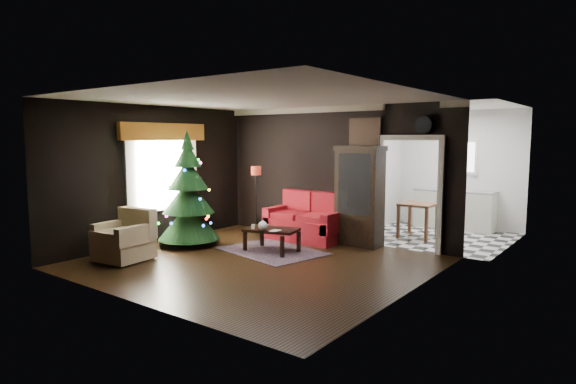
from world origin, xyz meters
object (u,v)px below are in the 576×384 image
Objects in this scene: coffee_table at (272,240)px; teapot at (263,225)px; curio_cabinet at (359,198)px; armchair at (123,235)px; christmas_tree at (188,193)px; loveseat at (306,217)px; kitchen_table at (418,220)px; wall_clock at (424,125)px; floor_lamp at (256,199)px.

coffee_table is 5.03× the size of teapot.
armchair is (-2.72, -3.55, -0.49)m from curio_cabinet.
christmas_tree reaches higher than teapot.
christmas_tree reaches higher than curio_cabinet.
armchair is 4.49× the size of teapot.
teapot is at bearing -87.13° from loveseat.
kitchen_table is (3.38, 3.46, -0.68)m from christmas_tree.
curio_cabinet is at bearing -171.47° from wall_clock.
kitchen_table is at bearing 61.26° from teapot.
christmas_tree is (-2.73, -2.03, 0.10)m from curio_cabinet.
floor_lamp is (-2.20, -0.58, -0.12)m from curio_cabinet.
curio_cabinet is at bearing 14.78° from floor_lamp.
curio_cabinet is 0.81× the size of christmas_tree.
christmas_tree is 1.63m from armchair.
floor_lamp is at bearing -161.05° from loveseat.
loveseat is 1.75× the size of coffee_table.
christmas_tree is 2.69× the size of armchair.
coffee_table is 3.53m from wall_clock.
floor_lamp is 3.52m from kitchen_table.
teapot is at bearing 10.70° from christmas_tree.
floor_lamp is at bearing 74.17° from armchair.
armchair is at bearing -115.17° from loveseat.
armchair is 2.71× the size of wall_clock.
teapot is (1.64, 1.84, 0.08)m from armchair.
curio_cabinet reaches higher than floor_lamp.
loveseat is at bearing 94.37° from coffee_table.
coffee_table is 3.38m from kitchen_table.
floor_lamp is (-1.05, -0.36, 0.33)m from loveseat.
curio_cabinet is 2.07m from teapot.
coffee_table is at bearing 18.02° from christmas_tree.
wall_clock is (2.25, 1.66, 2.15)m from coffee_table.
christmas_tree is at bearing -169.30° from teapot.
christmas_tree is (-0.53, -1.45, 0.22)m from floor_lamp.
curio_cabinet is 1.96× the size of coffee_table.
curio_cabinet reaches higher than kitchen_table.
curio_cabinet reaches higher than teapot.
christmas_tree is 1.95m from coffee_table.
kitchen_table is (0.65, 1.43, -0.57)m from curio_cabinet.
curio_cabinet is 1.88m from wall_clock.
floor_lamp is 1.58m from coffee_table.
curio_cabinet is 1.34× the size of floor_lamp.
kitchen_table is (1.73, 3.15, -0.16)m from teapot.
coffee_table is (1.66, 2.07, -0.23)m from armchair.
armchair reaches higher than kitchen_table.
floor_lamp reaches higher than armchair.
christmas_tree is at bearing -150.69° from wall_clock.
coffee_table is 1.30× the size of kitchen_table.
curio_cabinet reaches higher than armchair.
curio_cabinet is 9.83× the size of teapot.
floor_lamp reaches higher than coffee_table.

